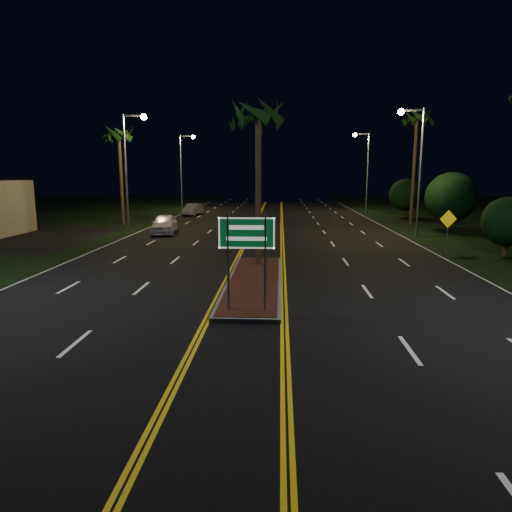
# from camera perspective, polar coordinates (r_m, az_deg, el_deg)

# --- Properties ---
(ground) EXTENTS (120.00, 120.00, 0.00)m
(ground) POSITION_cam_1_polar(r_m,az_deg,el_deg) (12.47, -2.10, -11.24)
(ground) COLOR black
(ground) RESTS_ON ground
(median_island) EXTENTS (2.25, 10.25, 0.17)m
(median_island) POSITION_cam_1_polar(r_m,az_deg,el_deg) (19.11, -0.23, -3.25)
(median_island) COLOR gray
(median_island) RESTS_ON ground
(highway_sign) EXTENTS (1.80, 0.08, 3.20)m
(highway_sign) POSITION_cam_1_polar(r_m,az_deg,el_deg) (14.55, -1.18, 1.73)
(highway_sign) COLOR gray
(highway_sign) RESTS_ON ground
(streetlight_left_mid) EXTENTS (1.91, 0.44, 9.00)m
(streetlight_left_mid) POSITION_cam_1_polar(r_m,az_deg,el_deg) (37.43, -15.47, 11.67)
(streetlight_left_mid) COLOR gray
(streetlight_left_mid) RESTS_ON ground
(streetlight_left_far) EXTENTS (1.91, 0.44, 9.00)m
(streetlight_left_far) POSITION_cam_1_polar(r_m,az_deg,el_deg) (56.77, -9.01, 11.36)
(streetlight_left_far) COLOR gray
(streetlight_left_far) RESTS_ON ground
(streetlight_right_mid) EXTENTS (1.91, 0.44, 9.00)m
(streetlight_right_mid) POSITION_cam_1_polar(r_m,az_deg,el_deg) (34.89, 19.33, 11.58)
(streetlight_right_mid) COLOR gray
(streetlight_right_mid) RESTS_ON ground
(streetlight_right_far) EXTENTS (1.91, 0.44, 9.00)m
(streetlight_right_far) POSITION_cam_1_polar(r_m,az_deg,el_deg) (54.40, 13.41, 11.26)
(streetlight_right_far) COLOR gray
(streetlight_right_far) RESTS_ON ground
(palm_median) EXTENTS (2.40, 2.40, 8.30)m
(palm_median) POSITION_cam_1_polar(r_m,az_deg,el_deg) (22.23, 0.29, 17.33)
(palm_median) COLOR #382819
(palm_median) RESTS_ON ground
(palm_left_far) EXTENTS (2.40, 2.40, 8.80)m
(palm_left_far) POSITION_cam_1_polar(r_m,az_deg,el_deg) (42.02, -16.77, 14.29)
(palm_left_far) COLOR #382819
(palm_left_far) RESTS_ON ground
(palm_right_far) EXTENTS (2.40, 2.40, 10.30)m
(palm_right_far) POSITION_cam_1_polar(r_m,az_deg,el_deg) (43.41, 19.48, 15.86)
(palm_right_far) COLOR #382819
(palm_right_far) RESTS_ON ground
(shrub_near) EXTENTS (2.70, 2.70, 3.30)m
(shrub_near) POSITION_cam_1_polar(r_m,az_deg,el_deg) (28.53, 28.94, 3.78)
(shrub_near) COLOR #382819
(shrub_near) RESTS_ON ground
(shrub_mid) EXTENTS (3.78, 3.78, 4.62)m
(shrub_mid) POSITION_cam_1_polar(r_m,az_deg,el_deg) (37.87, 23.18, 6.75)
(shrub_mid) COLOR #382819
(shrub_mid) RESTS_ON ground
(shrub_far) EXTENTS (3.24, 3.24, 3.96)m
(shrub_far) POSITION_cam_1_polar(r_m,az_deg,el_deg) (49.27, 18.17, 7.28)
(shrub_far) COLOR #382819
(shrub_far) RESTS_ON ground
(car_near) EXTENTS (2.84, 5.39, 1.72)m
(car_near) POSITION_cam_1_polar(r_m,az_deg,el_deg) (35.35, -11.41, 4.14)
(car_near) COLOR white
(car_near) RESTS_ON ground
(car_far) EXTENTS (2.48, 4.56, 1.45)m
(car_far) POSITION_cam_1_polar(r_m,az_deg,el_deg) (50.41, -7.94, 5.91)
(car_far) COLOR silver
(car_far) RESTS_ON ground
(warning_sign) EXTENTS (1.02, 0.19, 2.45)m
(warning_sign) POSITION_cam_1_polar(r_m,az_deg,el_deg) (28.77, 22.85, 3.60)
(warning_sign) COLOR gray
(warning_sign) RESTS_ON ground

